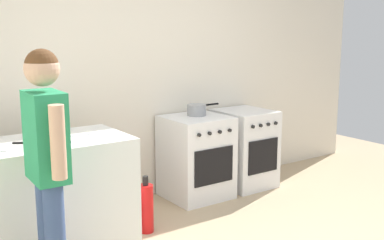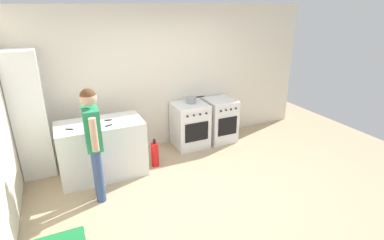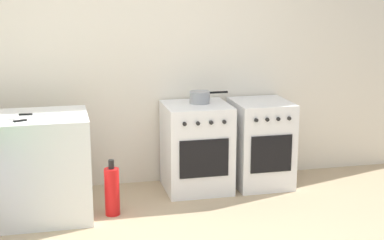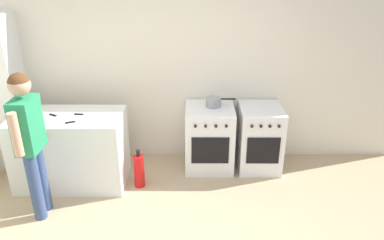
# 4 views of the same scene
# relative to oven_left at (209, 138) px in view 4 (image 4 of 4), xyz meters

# --- Properties ---
(back_wall) EXTENTS (6.00, 0.10, 2.60)m
(back_wall) POSITION_rel_oven_left_xyz_m (-0.35, 0.37, 0.87)
(back_wall) COLOR silver
(back_wall) RESTS_ON ground
(counter_unit) EXTENTS (1.30, 0.70, 0.90)m
(counter_unit) POSITION_rel_oven_left_xyz_m (-1.70, -0.38, 0.02)
(counter_unit) COLOR white
(counter_unit) RESTS_ON ground
(oven_left) EXTENTS (0.62, 0.62, 0.85)m
(oven_left) POSITION_rel_oven_left_xyz_m (0.00, 0.00, 0.00)
(oven_left) COLOR white
(oven_left) RESTS_ON ground
(oven_right) EXTENTS (0.54, 0.62, 0.85)m
(oven_right) POSITION_rel_oven_left_xyz_m (0.66, -0.00, -0.00)
(oven_right) COLOR white
(oven_right) RESTS_ON ground
(pot) EXTENTS (0.38, 0.20, 0.12)m
(pot) POSITION_rel_oven_left_xyz_m (0.05, 0.05, 0.48)
(pot) COLOR gray
(pot) RESTS_ON oven_left
(knife_carving) EXTENTS (0.30, 0.19, 0.01)m
(knife_carving) POSITION_rel_oven_left_xyz_m (-1.77, -0.42, 0.48)
(knife_carving) COLOR silver
(knife_carving) RESTS_ON counter_unit
(knife_paring) EXTENTS (0.20, 0.12, 0.01)m
(knife_paring) POSITION_rel_oven_left_xyz_m (-2.10, -0.49, 0.48)
(knife_paring) COLOR silver
(knife_paring) RESTS_ON counter_unit
(knife_chef) EXTENTS (0.30, 0.15, 0.01)m
(knife_chef) POSITION_rel_oven_left_xyz_m (-1.67, -0.61, 0.48)
(knife_chef) COLOR silver
(knife_chef) RESTS_ON counter_unit
(knife_bread) EXTENTS (0.35, 0.06, 0.01)m
(knife_bread) POSITION_rel_oven_left_xyz_m (-1.45, -0.35, 0.48)
(knife_bread) COLOR silver
(knife_bread) RESTS_ON counter_unit
(person) EXTENTS (0.22, 0.57, 1.62)m
(person) POSITION_rel_oven_left_xyz_m (-1.87, -1.01, 0.54)
(person) COLOR #384C7A
(person) RESTS_ON ground
(fire_extinguisher) EXTENTS (0.13, 0.13, 0.50)m
(fire_extinguisher) POSITION_rel_oven_left_xyz_m (-0.87, -0.48, -0.21)
(fire_extinguisher) COLOR red
(fire_extinguisher) RESTS_ON ground
(larder_cabinet) EXTENTS (0.48, 0.44, 2.00)m
(larder_cabinet) POSITION_rel_oven_left_xyz_m (-2.65, 0.10, 0.57)
(larder_cabinet) COLOR white
(larder_cabinet) RESTS_ON ground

